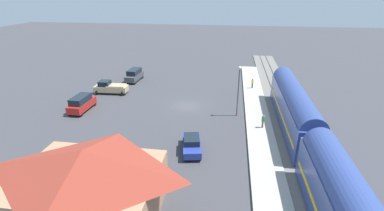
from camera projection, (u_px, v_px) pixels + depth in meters
name	position (u px, v px, depth m)	size (l,w,h in m)	color
ground_plane	(188.00, 106.00, 40.99)	(200.00, 200.00, 0.00)	#424247
railway_track	(285.00, 111.00, 39.10)	(4.80, 70.00, 0.30)	slate
platform	(256.00, 109.00, 39.61)	(3.20, 46.00, 0.30)	#B7B2A8
passenger_train	(314.00, 147.00, 24.92)	(2.93, 39.23, 4.98)	#33478C
station_building	(88.00, 181.00, 20.35)	(11.11, 8.72, 5.63)	tan
pedestrian_on_platform	(263.00, 120.00, 33.52)	(0.36, 0.36, 1.71)	brown
pedestrian_waiting_far	(252.00, 83.00, 47.02)	(0.36, 0.36, 1.71)	#23284C
suv_charcoal	(134.00, 75.00, 51.70)	(2.22, 5.00, 2.22)	#47494F
suv_red	(81.00, 103.00, 38.94)	(2.05, 4.93, 2.22)	red
sedan_blue	(192.00, 144.00, 29.19)	(2.62, 4.76, 1.74)	#283D9E
pickup_tan	(110.00, 87.00, 45.49)	(5.49, 2.68, 2.14)	#C6B284
light_pole_near_platform	(239.00, 85.00, 36.03)	(0.44, 0.44, 6.99)	#515156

